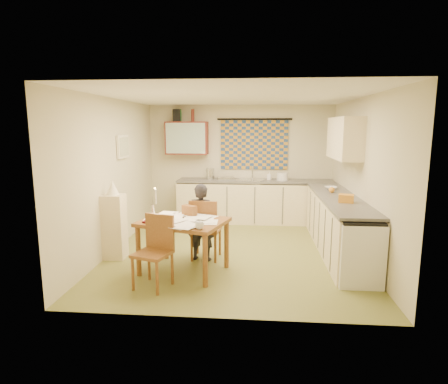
# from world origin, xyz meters

# --- Properties ---
(floor) EXTENTS (4.00, 4.50, 0.02)m
(floor) POSITION_xyz_m (0.00, 0.00, -0.01)
(floor) COLOR olive
(floor) RESTS_ON ground
(ceiling) EXTENTS (4.00, 4.50, 0.02)m
(ceiling) POSITION_xyz_m (0.00, 0.00, 2.51)
(ceiling) COLOR white
(ceiling) RESTS_ON floor
(wall_back) EXTENTS (4.00, 0.02, 2.50)m
(wall_back) POSITION_xyz_m (0.00, 2.26, 1.25)
(wall_back) COLOR beige
(wall_back) RESTS_ON floor
(wall_front) EXTENTS (4.00, 0.02, 2.50)m
(wall_front) POSITION_xyz_m (0.00, -2.26, 1.25)
(wall_front) COLOR beige
(wall_front) RESTS_ON floor
(wall_left) EXTENTS (0.02, 4.50, 2.50)m
(wall_left) POSITION_xyz_m (-2.01, 0.00, 1.25)
(wall_left) COLOR beige
(wall_left) RESTS_ON floor
(wall_right) EXTENTS (0.02, 4.50, 2.50)m
(wall_right) POSITION_xyz_m (2.01, 0.00, 1.25)
(wall_right) COLOR beige
(wall_right) RESTS_ON floor
(window_blind) EXTENTS (1.45, 0.03, 1.05)m
(window_blind) POSITION_xyz_m (0.30, 2.22, 1.65)
(window_blind) COLOR navy
(window_blind) RESTS_ON wall_back
(curtain_rod) EXTENTS (1.60, 0.04, 0.04)m
(curtain_rod) POSITION_xyz_m (0.30, 2.20, 2.20)
(curtain_rod) COLOR black
(curtain_rod) RESTS_ON wall_back
(wall_cabinet) EXTENTS (0.90, 0.34, 0.70)m
(wall_cabinet) POSITION_xyz_m (-1.15, 2.08, 1.80)
(wall_cabinet) COLOR #581C15
(wall_cabinet) RESTS_ON wall_back
(wall_cabinet_glass) EXTENTS (0.84, 0.02, 0.64)m
(wall_cabinet_glass) POSITION_xyz_m (-1.15, 1.91, 1.80)
(wall_cabinet_glass) COLOR #99B2A5
(wall_cabinet_glass) RESTS_ON wall_back
(upper_cabinet_right) EXTENTS (0.34, 1.30, 0.70)m
(upper_cabinet_right) POSITION_xyz_m (1.83, 0.55, 1.85)
(upper_cabinet_right) COLOR beige
(upper_cabinet_right) RESTS_ON wall_right
(framed_print) EXTENTS (0.04, 0.50, 0.40)m
(framed_print) POSITION_xyz_m (-1.97, 0.40, 1.70)
(framed_print) COLOR white
(framed_print) RESTS_ON wall_left
(print_canvas) EXTENTS (0.01, 0.42, 0.32)m
(print_canvas) POSITION_xyz_m (-1.95, 0.40, 1.70)
(print_canvas) COLOR silver
(print_canvas) RESTS_ON wall_left
(counter_back) EXTENTS (3.30, 0.62, 0.92)m
(counter_back) POSITION_xyz_m (0.33, 1.95, 0.45)
(counter_back) COLOR beige
(counter_back) RESTS_ON floor
(counter_right) EXTENTS (0.62, 2.95, 0.92)m
(counter_right) POSITION_xyz_m (1.70, 0.13, 0.45)
(counter_right) COLOR beige
(counter_right) RESTS_ON floor
(stove) EXTENTS (0.56, 0.56, 0.87)m
(stove) POSITION_xyz_m (1.70, -1.14, 0.43)
(stove) COLOR white
(stove) RESTS_ON floor
(sink) EXTENTS (0.66, 0.60, 0.10)m
(sink) POSITION_xyz_m (0.24, 1.95, 0.88)
(sink) COLOR silver
(sink) RESTS_ON counter_back
(tap) EXTENTS (0.04, 0.04, 0.28)m
(tap) POSITION_xyz_m (0.27, 2.13, 1.06)
(tap) COLOR silver
(tap) RESTS_ON counter_back
(dish_rack) EXTENTS (0.40, 0.35, 0.06)m
(dish_rack) POSITION_xyz_m (-0.30, 1.95, 0.95)
(dish_rack) COLOR silver
(dish_rack) RESTS_ON counter_back
(kettle) EXTENTS (0.20, 0.20, 0.24)m
(kettle) POSITION_xyz_m (-0.63, 1.95, 1.04)
(kettle) COLOR silver
(kettle) RESTS_ON counter_back
(mixing_bowl) EXTENTS (0.30, 0.30, 0.16)m
(mixing_bowl) POSITION_xyz_m (0.91, 1.95, 1.00)
(mixing_bowl) COLOR white
(mixing_bowl) RESTS_ON counter_back
(soap_bottle) EXTENTS (0.13, 0.13, 0.18)m
(soap_bottle) POSITION_xyz_m (0.63, 2.00, 1.01)
(soap_bottle) COLOR white
(soap_bottle) RESTS_ON counter_back
(bowl) EXTENTS (0.23, 0.23, 0.05)m
(bowl) POSITION_xyz_m (1.70, 0.84, 0.95)
(bowl) COLOR white
(bowl) RESTS_ON counter_right
(orange_bag) EXTENTS (0.25, 0.21, 0.12)m
(orange_bag) POSITION_xyz_m (1.70, -0.33, 0.98)
(orange_bag) COLOR orange
(orange_bag) RESTS_ON counter_right
(fruit_orange) EXTENTS (0.10, 0.10, 0.10)m
(fruit_orange) POSITION_xyz_m (1.65, 0.50, 0.97)
(fruit_orange) COLOR orange
(fruit_orange) RESTS_ON counter_right
(speaker) EXTENTS (0.20, 0.23, 0.26)m
(speaker) POSITION_xyz_m (-1.37, 2.08, 2.28)
(speaker) COLOR black
(speaker) RESTS_ON wall_cabinet
(bottle_green) EXTENTS (0.08, 0.08, 0.26)m
(bottle_green) POSITION_xyz_m (-1.29, 2.08, 2.28)
(bottle_green) COLOR #195926
(bottle_green) RESTS_ON wall_cabinet
(bottle_brown) EXTENTS (0.07, 0.07, 0.26)m
(bottle_brown) POSITION_xyz_m (-1.02, 2.08, 2.28)
(bottle_brown) COLOR #581C15
(bottle_brown) RESTS_ON wall_cabinet
(dining_table) EXTENTS (1.34, 1.16, 0.75)m
(dining_table) POSITION_xyz_m (-0.66, -0.96, 0.38)
(dining_table) COLOR brown
(dining_table) RESTS_ON floor
(chair_far) EXTENTS (0.47, 0.47, 0.95)m
(chair_far) POSITION_xyz_m (-0.42, -0.41, 0.30)
(chair_far) COLOR brown
(chair_far) RESTS_ON floor
(chair_near) EXTENTS (0.53, 0.53, 0.93)m
(chair_near) POSITION_xyz_m (-0.95, -1.51, 0.29)
(chair_near) COLOR brown
(chair_near) RESTS_ON floor
(person) EXTENTS (0.51, 0.39, 1.20)m
(person) POSITION_xyz_m (-0.48, -0.47, 0.60)
(person) COLOR black
(person) RESTS_ON floor
(shelf_stand) EXTENTS (0.32, 0.30, 1.01)m
(shelf_stand) POSITION_xyz_m (-1.84, -0.50, 0.51)
(shelf_stand) COLOR beige
(shelf_stand) RESTS_ON floor
(lampshade) EXTENTS (0.20, 0.20, 0.22)m
(lampshade) POSITION_xyz_m (-1.84, -0.50, 1.12)
(lampshade) COLOR white
(lampshade) RESTS_ON shelf_stand
(letter_rack) EXTENTS (0.24, 0.20, 0.16)m
(letter_rack) POSITION_xyz_m (-0.62, -0.71, 0.83)
(letter_rack) COLOR brown
(letter_rack) RESTS_ON dining_table
(mug) EXTENTS (0.22, 0.22, 0.09)m
(mug) POSITION_xyz_m (-0.36, -1.40, 0.80)
(mug) COLOR white
(mug) RESTS_ON dining_table
(magazine) EXTENTS (0.26, 0.32, 0.03)m
(magazine) POSITION_xyz_m (-1.17, -1.03, 0.76)
(magazine) COLOR maroon
(magazine) RESTS_ON dining_table
(book) EXTENTS (0.28, 0.32, 0.02)m
(book) POSITION_xyz_m (-1.09, -0.94, 0.76)
(book) COLOR orange
(book) RESTS_ON dining_table
(orange_box) EXTENTS (0.14, 0.12, 0.04)m
(orange_box) POSITION_xyz_m (-1.05, -1.17, 0.77)
(orange_box) COLOR orange
(orange_box) RESTS_ON dining_table
(eyeglasses) EXTENTS (0.13, 0.11, 0.02)m
(eyeglasses) POSITION_xyz_m (-0.61, -1.28, 0.76)
(eyeglasses) COLOR black
(eyeglasses) RESTS_ON dining_table
(candle_holder) EXTENTS (0.08, 0.08, 0.18)m
(candle_holder) POSITION_xyz_m (-1.14, -0.79, 0.84)
(candle_holder) COLOR silver
(candle_holder) RESTS_ON dining_table
(candle) EXTENTS (0.03, 0.03, 0.22)m
(candle) POSITION_xyz_m (-1.10, -0.75, 1.04)
(candle) COLOR white
(candle) RESTS_ON dining_table
(candle_flame) EXTENTS (0.02, 0.02, 0.02)m
(candle_flame) POSITION_xyz_m (-1.11, -0.75, 1.16)
(candle_flame) COLOR #FFCC66
(candle_flame) RESTS_ON dining_table
(papers) EXTENTS (1.06, 1.10, 0.03)m
(papers) POSITION_xyz_m (-0.63, -0.96, 0.77)
(papers) COLOR white
(papers) RESTS_ON dining_table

